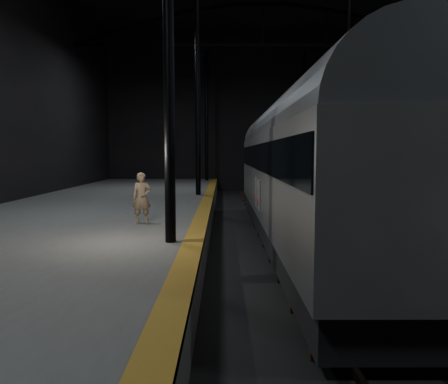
{
  "coord_description": "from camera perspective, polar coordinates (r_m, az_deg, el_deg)",
  "views": [
    {
      "loc": [
        -2.53,
        -14.46,
        3.16
      ],
      "look_at": [
        -2.5,
        -1.56,
        2.0
      ],
      "focal_mm": 35.0,
      "sensor_mm": 36.0,
      "label": 1
    }
  ],
  "objects": [
    {
      "name": "ground",
      "position": [
        15.02,
        9.62,
        -7.08
      ],
      "size": [
        44.0,
        44.0,
        0.0
      ],
      "primitive_type": "plane",
      "color": "black",
      "rests_on": "ground"
    },
    {
      "name": "platform_left",
      "position": [
        15.52,
        -18.9,
        -5.01
      ],
      "size": [
        9.0,
        43.8,
        1.0
      ],
      "primitive_type": "cube",
      "color": "#51514E",
      "rests_on": "ground"
    },
    {
      "name": "tactile_strip",
      "position": [
        14.64,
        -2.98,
        -3.34
      ],
      "size": [
        0.5,
        43.8,
        0.01
      ],
      "primitive_type": "cube",
      "color": "#8D6219",
      "rests_on": "platform_left"
    },
    {
      "name": "track",
      "position": [
        15.0,
        9.63,
        -6.83
      ],
      "size": [
        2.4,
        43.0,
        0.24
      ],
      "color": "#3F3328",
      "rests_on": "ground"
    },
    {
      "name": "train",
      "position": [
        15.05,
        9.54,
        3.59
      ],
      "size": [
        2.79,
        18.6,
        4.97
      ],
      "color": "#989B9F",
      "rests_on": "ground"
    },
    {
      "name": "woman",
      "position": [
        13.62,
        -10.69,
        -0.76
      ],
      "size": [
        0.63,
        0.48,
        1.56
      ],
      "primitive_type": "imported",
      "rotation": [
        0.0,
        0.0,
        0.2
      ],
      "color": "tan",
      "rests_on": "platform_left"
    }
  ]
}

